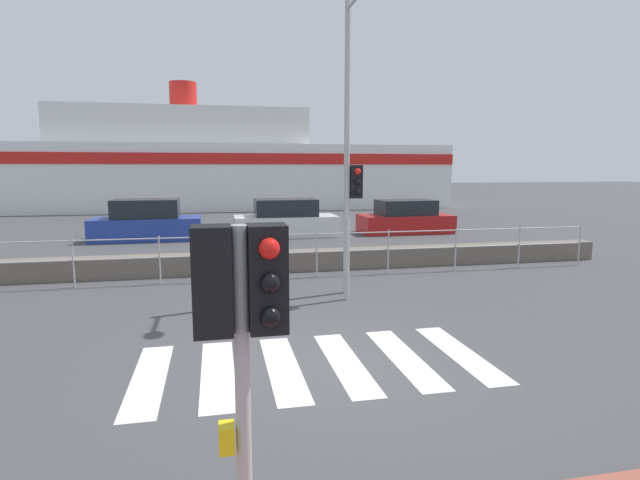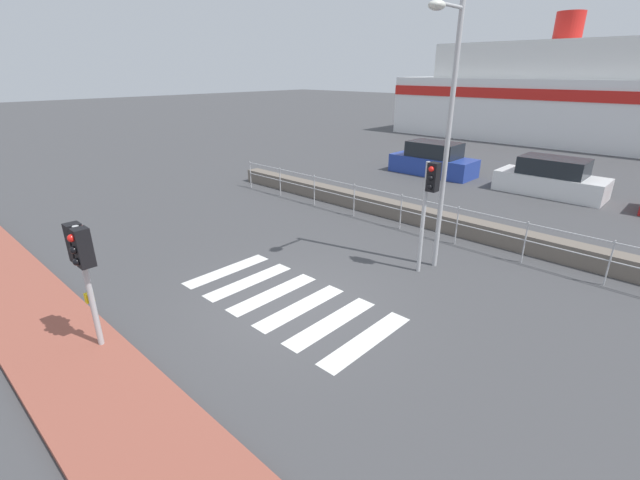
{
  "view_description": "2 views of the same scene",
  "coord_description": "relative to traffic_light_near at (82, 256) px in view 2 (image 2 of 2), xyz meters",
  "views": [
    {
      "loc": [
        -1.54,
        -6.63,
        2.78
      ],
      "look_at": [
        0.27,
        2.0,
        1.5
      ],
      "focal_mm": 28.0,
      "sensor_mm": 36.0,
      "label": 1
    },
    {
      "loc": [
        6.08,
        -5.66,
        4.83
      ],
      "look_at": [
        -0.13,
        1.0,
        1.2
      ],
      "focal_mm": 24.0,
      "sensor_mm": 36.0,
      "label": 2
    }
  ],
  "objects": [
    {
      "name": "ground_plane",
      "position": [
        1.41,
        3.57,
        -1.89
      ],
      "size": [
        160.0,
        160.0,
        0.0
      ],
      "primitive_type": "plane",
      "color": "#424244"
    },
    {
      "name": "seawall",
      "position": [
        1.41,
        10.16,
        -1.62
      ],
      "size": [
        19.31,
        0.55,
        0.55
      ],
      "color": "#6B6056",
      "rests_on": "ground_plane"
    },
    {
      "name": "ferry_boat",
      "position": [
        0.71,
        32.62,
        0.94
      ],
      "size": [
        28.86,
        7.5,
        8.45
      ],
      "color": "white",
      "rests_on": "ground_plane"
    },
    {
      "name": "streetlamp",
      "position": [
        2.68,
        7.26,
        1.97
      ],
      "size": [
        0.32,
        1.35,
        6.21
      ],
      "color": "#B2B2B5",
      "rests_on": "ground_plane"
    },
    {
      "name": "harbor_fence",
      "position": [
        1.41,
        9.28,
        -1.12
      ],
      "size": [
        17.42,
        0.04,
        1.16
      ],
      "color": "#B2B2B5",
      "rests_on": "ground_plane"
    },
    {
      "name": "sidewalk_brick",
      "position": [
        1.41,
        -0.53,
        -1.83
      ],
      "size": [
        24.0,
        1.8,
        0.12
      ],
      "color": "#934C3D",
      "rests_on": "ground_plane"
    },
    {
      "name": "crosswalk",
      "position": [
        1.18,
        3.57,
        -1.89
      ],
      "size": [
        4.95,
        2.4,
        0.01
      ],
      "color": "silver",
      "rests_on": "ground_plane"
    },
    {
      "name": "parked_car_blue",
      "position": [
        -2.77,
        17.08,
        -1.22
      ],
      "size": [
        4.09,
        1.71,
        1.58
      ],
      "color": "#233D9E",
      "rests_on": "ground_plane"
    },
    {
      "name": "traffic_light_near",
      "position": [
        0.0,
        0.0,
        0.0
      ],
      "size": [
        0.58,
        0.41,
        2.43
      ],
      "color": "#B2B2B5",
      "rests_on": "ground_plane"
    },
    {
      "name": "traffic_light_far",
      "position": [
        2.65,
        6.91,
        0.19
      ],
      "size": [
        0.34,
        0.32,
        2.83
      ],
      "color": "#B2B2B5",
      "rests_on": "ground_plane"
    },
    {
      "name": "parked_car_white",
      "position": [
        2.65,
        17.08,
        -1.24
      ],
      "size": [
        4.14,
        1.78,
        1.52
      ],
      "color": "silver",
      "rests_on": "ground_plane"
    }
  ]
}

